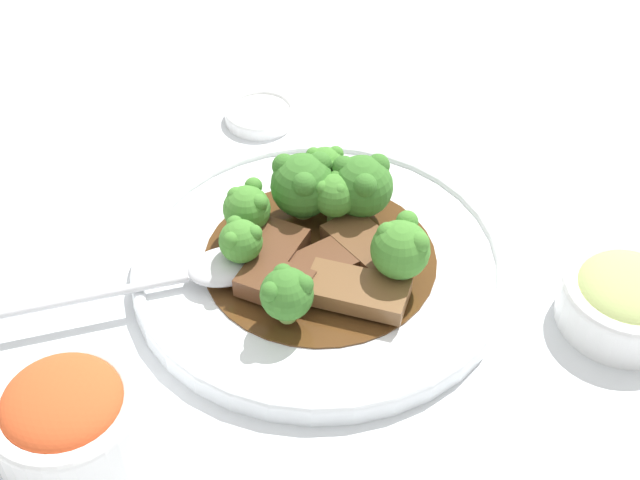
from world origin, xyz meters
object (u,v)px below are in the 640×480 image
Objects in this scene: beef_strip_3 at (321,265)px; side_bowl_kimchi at (66,416)px; broccoli_floret_5 at (241,241)px; sauce_dish at (261,114)px; broccoli_floret_1 at (403,245)px; broccoli_floret_3 at (362,185)px; beef_strip_0 at (366,246)px; broccoli_floret_6 at (325,167)px; beef_strip_1 at (275,283)px; beef_strip_2 at (357,291)px; beef_strip_4 at (266,241)px; broccoli_floret_0 at (303,184)px; broccoli_floret_2 at (287,293)px; side_bowl_appetizer at (627,298)px; serving_spoon at (192,274)px; main_plate at (320,263)px; broccoli_floret_4 at (335,195)px; broccoli_floret_7 at (250,205)px.

beef_strip_3 is 0.21m from side_bowl_kimchi.
sauce_dish is (0.09, -0.20, -0.04)m from broccoli_floret_5.
broccoli_floret_1 is 0.99× the size of broccoli_floret_3.
broccoli_floret_3 reaches higher than sauce_dish.
broccoli_floret_5 is at bearing 20.96° from broccoli_floret_1.
broccoli_floret_6 reaches higher than beef_strip_0.
broccoli_floret_3 is at bearing -102.39° from beef_strip_1.
beef_strip_2 is 1.47× the size of broccoli_floret_3.
broccoli_floret_1 is at bearing -160.08° from beef_strip_3.
broccoli_floret_5 is 0.45× the size of side_bowl_kimchi.
beef_strip_1 reaches higher than sauce_dish.
beef_strip_3 is 0.08m from broccoli_floret_3.
beef_strip_4 is 1.06× the size of broccoli_floret_0.
broccoli_floret_1 reaches higher than broccoli_floret_2.
side_bowl_appetizer is at bearing 177.90° from broccoli_floret_3.
broccoli_floret_5 reaches higher than beef_strip_2.
broccoli_floret_3 is at bearing -91.25° from beef_strip_3.
beef_strip_3 is 0.33× the size of serving_spoon.
beef_strip_1 is 0.11m from broccoli_floret_6.
beef_strip_4 reaches higher than main_plate.
beef_strip_4 is at bearing 54.20° from broccoli_floret_4.
beef_strip_0 is 1.48× the size of broccoli_floret_1.
broccoli_floret_0 is 1.29× the size of broccoli_floret_7.
broccoli_floret_3 is 0.21m from side_bowl_appetizer.
broccoli_floret_5 is 0.46× the size of side_bowl_appetizer.
beef_strip_3 is 1.43× the size of broccoli_floret_4.
beef_strip_4 is at bearing -101.29° from side_bowl_kimchi.
serving_spoon is (0.07, 0.10, -0.02)m from broccoli_floret_4.
beef_strip_3 is 0.06m from broccoli_floret_2.
beef_strip_2 is at bearing 125.61° from broccoli_floret_4.
beef_strip_3 is at bearing 88.75° from broccoli_floret_3.
broccoli_floret_3 is 0.15m from serving_spoon.
broccoli_floret_2 is at bearing 96.19° from broccoli_floret_4.
broccoli_floret_0 is 0.11m from serving_spoon.
side_bowl_appetizer is at bearing -159.04° from serving_spoon.
broccoli_floret_0 is 0.16m from sauce_dish.
broccoli_floret_1 is (-0.06, -0.02, 0.03)m from beef_strip_3.
main_plate is at bearing -164.38° from beef_strip_4.
broccoli_floret_3 is at bearing -126.18° from beef_strip_4.
beef_strip_2 is 0.12m from broccoli_floret_6.
broccoli_floret_3 is at bearing -127.14° from broccoli_floret_4.
broccoli_floret_3 is (-0.01, -0.06, 0.04)m from main_plate.
main_plate is 0.07m from broccoli_floret_7.
broccoli_floret_3 is 0.02m from broccoli_floret_4.
broccoli_floret_6 is (0.02, -0.03, 0.00)m from broccoli_floret_4.
beef_strip_1 is at bearing 77.61° from broccoli_floret_3.
beef_strip_1 is 0.25m from side_bowl_appetizer.
broccoli_floret_2 is (0.04, 0.04, 0.02)m from beef_strip_2.
broccoli_floret_0 is 1.19× the size of broccoli_floret_4.
broccoli_floret_4 is at bearing -95.64° from beef_strip_1.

